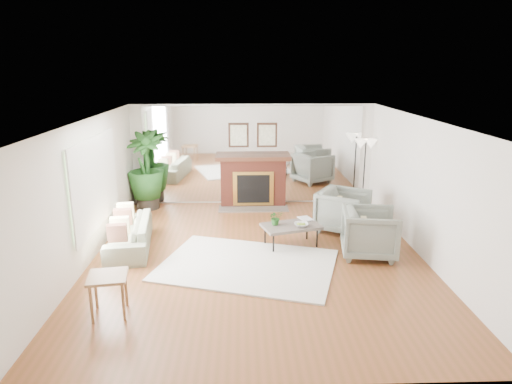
{
  "coord_description": "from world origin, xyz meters",
  "views": [
    {
      "loc": [
        -0.29,
        -7.74,
        3.39
      ],
      "look_at": [
        -0.02,
        0.6,
        1.08
      ],
      "focal_mm": 32.0,
      "sensor_mm": 36.0,
      "label": 1
    }
  ],
  "objects_px": {
    "sofa": "(129,234)",
    "side_table": "(108,282)",
    "coffee_table": "(291,227)",
    "fireplace": "(253,180)",
    "armchair_back": "(343,211)",
    "potted_ficus": "(146,168)",
    "armchair_front": "(370,233)",
    "floor_lamp": "(366,150)"
  },
  "relations": [
    {
      "from": "side_table",
      "to": "floor_lamp",
      "type": "xyz_separation_m",
      "value": [
        4.86,
        4.91,
        0.95
      ]
    },
    {
      "from": "sofa",
      "to": "floor_lamp",
      "type": "height_order",
      "value": "floor_lamp"
    },
    {
      "from": "coffee_table",
      "to": "side_table",
      "type": "xyz_separation_m",
      "value": [
        -2.82,
        -2.44,
        0.1
      ]
    },
    {
      "from": "fireplace",
      "to": "potted_ficus",
      "type": "relative_size",
      "value": 1.08
    },
    {
      "from": "armchair_back",
      "to": "side_table",
      "type": "xyz_separation_m",
      "value": [
        -4.01,
        -3.26,
        0.05
      ]
    },
    {
      "from": "potted_ficus",
      "to": "fireplace",
      "type": "bearing_deg",
      "value": 3.5
    },
    {
      "from": "coffee_table",
      "to": "side_table",
      "type": "height_order",
      "value": "side_table"
    },
    {
      "from": "armchair_back",
      "to": "side_table",
      "type": "relative_size",
      "value": 1.64
    },
    {
      "from": "fireplace",
      "to": "coffee_table",
      "type": "xyz_separation_m",
      "value": [
        0.66,
        -2.73,
        -0.26
      ]
    },
    {
      "from": "coffee_table",
      "to": "potted_ficus",
      "type": "relative_size",
      "value": 0.64
    },
    {
      "from": "side_table",
      "to": "potted_ficus",
      "type": "distance_m",
      "value": 5.06
    },
    {
      "from": "armchair_back",
      "to": "side_table",
      "type": "distance_m",
      "value": 5.16
    },
    {
      "from": "fireplace",
      "to": "armchair_back",
      "type": "relative_size",
      "value": 2.09
    },
    {
      "from": "coffee_table",
      "to": "side_table",
      "type": "relative_size",
      "value": 2.04
    },
    {
      "from": "potted_ficus",
      "to": "side_table",
      "type": "bearing_deg",
      "value": -84.97
    },
    {
      "from": "armchair_back",
      "to": "fireplace",
      "type": "bearing_deg",
      "value": 75.3
    },
    {
      "from": "sofa",
      "to": "armchair_front",
      "type": "relative_size",
      "value": 1.97
    },
    {
      "from": "armchair_front",
      "to": "fireplace",
      "type": "bearing_deg",
      "value": 41.05
    },
    {
      "from": "armchair_front",
      "to": "floor_lamp",
      "type": "relative_size",
      "value": 0.58
    },
    {
      "from": "coffee_table",
      "to": "side_table",
      "type": "bearing_deg",
      "value": -139.08
    },
    {
      "from": "sofa",
      "to": "armchair_back",
      "type": "distance_m",
      "value": 4.38
    },
    {
      "from": "sofa",
      "to": "side_table",
      "type": "height_order",
      "value": "side_table"
    },
    {
      "from": "coffee_table",
      "to": "floor_lamp",
      "type": "relative_size",
      "value": 0.72
    },
    {
      "from": "armchair_back",
      "to": "armchair_front",
      "type": "bearing_deg",
      "value": -139.99
    },
    {
      "from": "fireplace",
      "to": "side_table",
      "type": "relative_size",
      "value": 3.42
    },
    {
      "from": "sofa",
      "to": "potted_ficus",
      "type": "relative_size",
      "value": 1.01
    },
    {
      "from": "armchair_front",
      "to": "potted_ficus",
      "type": "xyz_separation_m",
      "value": [
        -4.65,
        3.08,
        0.57
      ]
    },
    {
      "from": "coffee_table",
      "to": "sofa",
      "type": "relative_size",
      "value": 0.63
    },
    {
      "from": "fireplace",
      "to": "side_table",
      "type": "distance_m",
      "value": 5.61
    },
    {
      "from": "armchair_back",
      "to": "armchair_front",
      "type": "xyz_separation_m",
      "value": [
        0.2,
        -1.33,
        -0.0
      ]
    },
    {
      "from": "fireplace",
      "to": "armchair_front",
      "type": "bearing_deg",
      "value": -57.68
    },
    {
      "from": "armchair_back",
      "to": "potted_ficus",
      "type": "height_order",
      "value": "potted_ficus"
    },
    {
      "from": "coffee_table",
      "to": "sofa",
      "type": "xyz_separation_m",
      "value": [
        -3.11,
        -0.01,
        -0.12
      ]
    },
    {
      "from": "side_table",
      "to": "floor_lamp",
      "type": "distance_m",
      "value": 6.97
    },
    {
      "from": "sofa",
      "to": "potted_ficus",
      "type": "distance_m",
      "value": 2.68
    },
    {
      "from": "coffee_table",
      "to": "side_table",
      "type": "distance_m",
      "value": 3.73
    },
    {
      "from": "coffee_table",
      "to": "armchair_back",
      "type": "height_order",
      "value": "armchair_back"
    },
    {
      "from": "armchair_front",
      "to": "side_table",
      "type": "relative_size",
      "value": 1.63
    },
    {
      "from": "fireplace",
      "to": "sofa",
      "type": "relative_size",
      "value": 1.06
    },
    {
      "from": "armchair_back",
      "to": "armchair_front",
      "type": "height_order",
      "value": "armchair_back"
    },
    {
      "from": "fireplace",
      "to": "coffee_table",
      "type": "distance_m",
      "value": 2.82
    },
    {
      "from": "fireplace",
      "to": "coffee_table",
      "type": "relative_size",
      "value": 1.68
    }
  ]
}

